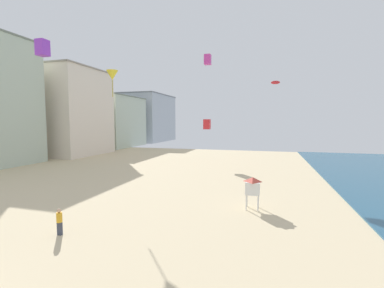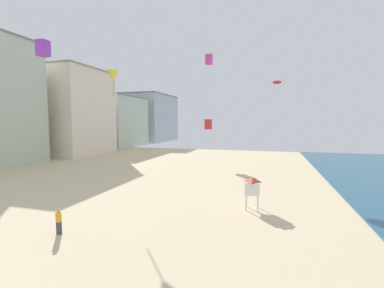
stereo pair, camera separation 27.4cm
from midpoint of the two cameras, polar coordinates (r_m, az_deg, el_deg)
boardwalk_hotel_mid at (r=63.46m, az=-25.71°, el=6.18°), size 16.61×14.79×17.95m
boardwalk_hotel_far at (r=78.35m, az=-16.37°, el=4.65°), size 13.48×17.21×13.99m
boardwalk_hotel_distant at (r=97.38m, az=-9.37°, el=5.52°), size 15.38×22.07×16.55m
kite_flyer at (r=18.73m, az=-26.41°, el=-14.39°), size 0.34×0.34×1.64m
lifeguard_stand at (r=21.74m, az=13.22°, el=-8.84°), size 1.10×1.10×2.55m
kite_red_box at (r=43.17m, az=3.72°, el=4.26°), size 1.03×1.03×1.62m
kite_magenta_box at (r=43.35m, az=3.87°, el=17.70°), size 0.99×0.99×1.55m
kite_purple_box at (r=24.56m, az=-29.14°, el=17.57°), size 0.77×0.77×1.21m
kite_red_parafoil at (r=42.16m, az=18.01°, el=12.53°), size 1.30×0.36×0.51m
kite_yellow_delta at (r=30.43m, az=-16.40°, el=13.99°), size 1.24×1.24×2.83m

